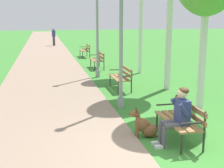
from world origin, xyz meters
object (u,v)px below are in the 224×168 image
park_bench_near (181,118)px  lamp_post_near (121,32)px  park_bench_far (98,59)px  lamp_post_mid (97,26)px  park_bench_mid (122,76)px  dog_brown (145,126)px  park_bench_furthest (86,49)px  pedestrian_distant (54,37)px  person_seated_on_near_bench (177,114)px

park_bench_near → lamp_post_near: bearing=103.6°
park_bench_far → lamp_post_mid: 3.05m
park_bench_mid → lamp_post_near: 2.98m
park_bench_near → park_bench_far: 10.17m
lamp_post_near → dog_brown: bearing=-91.0°
park_bench_far → lamp_post_mid: bearing=-100.2°
park_bench_furthest → lamp_post_mid: 7.52m
lamp_post_mid → pedestrian_distant: (-1.36, 15.99, -1.45)m
park_bench_furthest → person_seated_on_near_bench: size_ratio=1.20×
person_seated_on_near_bench → lamp_post_mid: size_ratio=0.28×
dog_brown → pedestrian_distant: pedestrian_distant is taller
lamp_post_mid → pedestrian_distant: 16.11m
park_bench_furthest → lamp_post_near: bearing=-92.7°
park_bench_mid → park_bench_furthest: 9.89m
park_bench_near → pedestrian_distant: (-1.88, 23.72, 0.33)m
park_bench_mid → dog_brown: size_ratio=1.80×
park_bench_near → pedestrian_distant: pedestrian_distant is taller
park_bench_near → park_bench_far: bearing=90.5°
park_bench_near → lamp_post_mid: (-0.52, 7.73, 1.77)m
park_bench_mid → pedestrian_distant: size_ratio=0.91×
park_bench_far → pedestrian_distant: pedestrian_distant is taller
park_bench_near → lamp_post_near: lamp_post_near is taller
park_bench_mid → person_seated_on_near_bench: 5.38m
lamp_post_near → pedestrian_distant: (-1.21, 20.93, -1.40)m
dog_brown → lamp_post_near: lamp_post_near is taller
lamp_post_near → park_bench_mid: bearing=75.3°
person_seated_on_near_bench → dog_brown: 0.88m
park_bench_mid → park_bench_far: 5.03m
lamp_post_near → lamp_post_mid: lamp_post_mid is taller
lamp_post_near → pedestrian_distant: bearing=93.3°
person_seated_on_near_bench → lamp_post_near: 3.43m
park_bench_near → dog_brown: bearing=155.0°
park_bench_near → park_bench_far: same height
park_bench_mid → lamp_post_near: size_ratio=0.35×
dog_brown → lamp_post_mid: size_ratio=0.19×
dog_brown → pedestrian_distant: (-1.16, 23.38, 0.58)m
park_bench_furthest → lamp_post_mid: bearing=-93.3°
person_seated_on_near_bench → pedestrian_distant: (-1.67, 23.95, 0.16)m
park_bench_near → park_bench_far: (-0.08, 10.17, 0.00)m
park_bench_near → pedestrian_distant: 23.79m
park_bench_mid → pedestrian_distant: pedestrian_distant is taller
park_bench_mid → park_bench_furthest: same height
park_bench_near → park_bench_furthest: 15.03m
person_seated_on_near_bench → lamp_post_near: lamp_post_near is taller
park_bench_mid → park_bench_near: bearing=-89.4°
park_bench_far → lamp_post_mid: lamp_post_mid is taller
park_bench_mid → lamp_post_mid: lamp_post_mid is taller
dog_brown → lamp_post_mid: 7.67m
park_bench_far → lamp_post_near: (-0.59, -7.39, 1.73)m
park_bench_mid → dog_brown: 4.85m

